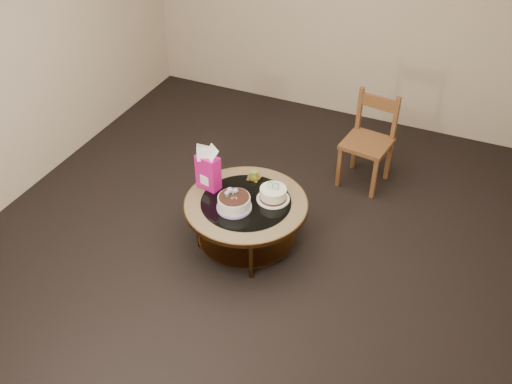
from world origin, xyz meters
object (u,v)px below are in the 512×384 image
at_px(coffee_table, 246,209).
at_px(decorated_cake, 234,203).
at_px(cream_cake, 273,194).
at_px(gift_bag, 208,168).
at_px(dining_chair, 369,141).

bearing_deg(coffee_table, decorated_cake, -113.60).
distance_m(cream_cake, gift_bag, 0.58).
relative_size(decorated_cake, cream_cake, 1.04).
relative_size(coffee_table, gift_bag, 2.61).
bearing_deg(gift_bag, decorated_cake, -15.40).
bearing_deg(coffee_table, cream_cake, 31.34).
xyz_separation_m(decorated_cake, gift_bag, (-0.31, 0.17, 0.14)).
xyz_separation_m(coffee_table, cream_cake, (0.19, 0.12, 0.13)).
bearing_deg(coffee_table, dining_chair, 62.74).
bearing_deg(gift_bag, coffee_table, 4.50).
distance_m(coffee_table, gift_bag, 0.46).
relative_size(coffee_table, decorated_cake, 3.61).
distance_m(decorated_cake, cream_cake, 0.33).
height_order(coffee_table, dining_chair, dining_chair).
xyz_separation_m(decorated_cake, dining_chair, (0.72, 1.42, -0.06)).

